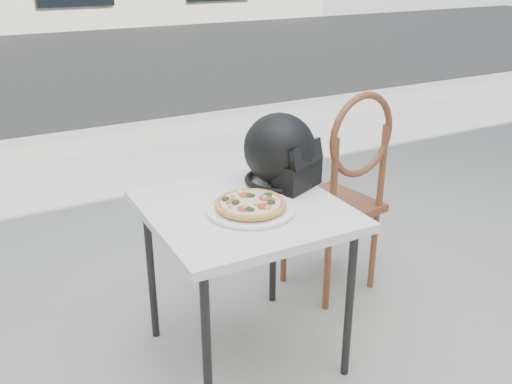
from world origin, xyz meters
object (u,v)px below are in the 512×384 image
cafe_table_main (245,221)px  cafe_chair_main (343,185)px  plate (251,209)px  pizza (251,204)px  helmet (281,153)px

cafe_table_main → cafe_chair_main: (0.63, 0.22, -0.05)m
cafe_chair_main → plate: bearing=14.2°
cafe_table_main → pizza: bearing=-90.9°
plate → pizza: size_ratio=1.17×
plate → helmet: bearing=37.8°
pizza → helmet: helmet is taller
pizza → helmet: size_ratio=0.76×
cafe_table_main → pizza: pizza is taller
cafe_table_main → cafe_chair_main: 0.67m
plate → pizza: 0.02m
cafe_table_main → helmet: size_ratio=1.85×
pizza → helmet: 0.32m
helmet → cafe_table_main: bearing=-174.4°
plate → cafe_chair_main: (0.63, 0.27, -0.12)m
cafe_table_main → plate: size_ratio=2.08×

